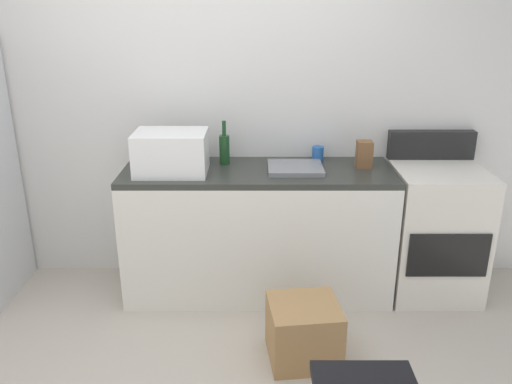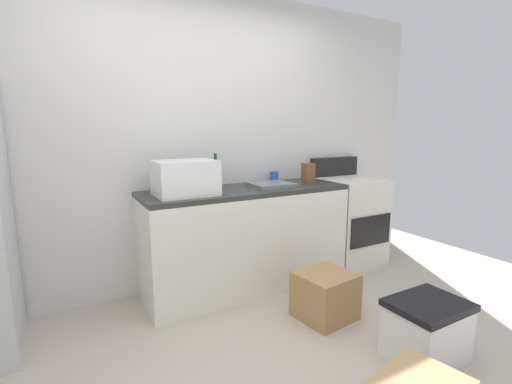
{
  "view_description": "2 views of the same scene",
  "coord_description": "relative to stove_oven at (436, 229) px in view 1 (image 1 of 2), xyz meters",
  "views": [
    {
      "loc": [
        0.29,
        -2.11,
        1.96
      ],
      "look_at": [
        0.27,
        0.6,
        0.96
      ],
      "focal_mm": 36.77,
      "sensor_mm": 36.0,
      "label": 1
    },
    {
      "loc": [
        -1.13,
        -1.52,
        1.41
      ],
      "look_at": [
        0.14,
        0.75,
        0.95
      ],
      "focal_mm": 25.26,
      "sensor_mm": 36.0,
      "label": 2
    }
  ],
  "objects": [
    {
      "name": "wall_back",
      "position": [
        -1.52,
        0.34,
        0.83
      ],
      "size": [
        5.0,
        0.1,
        2.6
      ],
      "primitive_type": "cube",
      "color": "silver",
      "rests_on": "ground_plane"
    },
    {
      "name": "cardboard_box_large",
      "position": [
        -0.96,
        -0.78,
        -0.29
      ],
      "size": [
        0.43,
        0.42,
        0.35
      ],
      "primitive_type": "cube",
      "rotation": [
        0.0,
        0.0,
        0.12
      ],
      "color": "#A37A4C",
      "rests_on": "ground_plane"
    },
    {
      "name": "stove_oven",
      "position": [
        0.0,
        0.0,
        0.0
      ],
      "size": [
        0.6,
        0.61,
        1.1
      ],
      "color": "silver",
      "rests_on": "ground_plane"
    },
    {
      "name": "kitchen_counter",
      "position": [
        -1.22,
        -0.01,
        -0.02
      ],
      "size": [
        1.8,
        0.6,
        0.9
      ],
      "color": "silver",
      "rests_on": "ground_plane"
    },
    {
      "name": "sink_basin",
      "position": [
        -0.97,
        -0.02,
        0.45
      ],
      "size": [
        0.36,
        0.32,
        0.03
      ],
      "primitive_type": "cube",
      "color": "slate",
      "rests_on": "kitchen_counter"
    },
    {
      "name": "microwave",
      "position": [
        -1.78,
        -0.07,
        0.57
      ],
      "size": [
        0.46,
        0.34,
        0.27
      ],
      "primitive_type": "cube",
      "color": "white",
      "rests_on": "kitchen_counter"
    },
    {
      "name": "coffee_mug",
      "position": [
        -0.8,
        0.2,
        0.48
      ],
      "size": [
        0.08,
        0.08,
        0.1
      ],
      "primitive_type": "cylinder",
      "color": "#2659A5",
      "rests_on": "kitchen_counter"
    },
    {
      "name": "knife_block",
      "position": [
        -0.51,
        0.05,
        0.52
      ],
      "size": [
        0.1,
        0.1,
        0.18
      ],
      "primitive_type": "cube",
      "color": "brown",
      "rests_on": "kitchen_counter"
    },
    {
      "name": "wine_bottle",
      "position": [
        -1.45,
        0.12,
        0.54
      ],
      "size": [
        0.07,
        0.07,
        0.3
      ],
      "color": "#193F1E",
      "rests_on": "kitchen_counter"
    }
  ]
}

